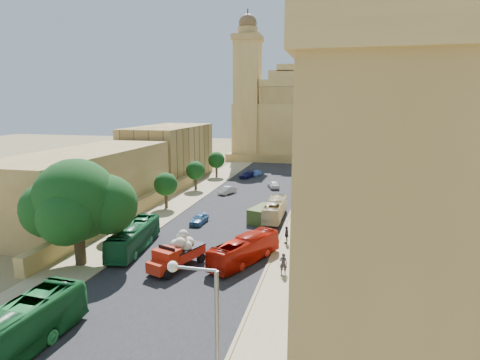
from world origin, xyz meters
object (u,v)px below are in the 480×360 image
at_px(church, 288,121).
at_px(car_cream, 273,212).
at_px(street_tree_b, 166,184).
at_px(car_blue_b, 256,173).
at_px(street_tree_a, 120,206).
at_px(red_truck, 177,253).
at_px(streetlamp, 206,335).
at_px(bus_cream_east, 275,210).
at_px(car_dkblue, 247,175).
at_px(car_white_b, 273,185).
at_px(bus_green_south, 6,338).
at_px(street_tree_d, 216,160).
at_px(ficus_tree, 77,203).
at_px(bus_green_north, 134,237).
at_px(street_tree_c, 195,171).
at_px(pedestrian_a, 283,264).
at_px(pedestrian_c, 287,235).
at_px(bus_red_east, 245,250).
at_px(car_white_a, 227,190).
at_px(olive_pickup, 262,214).
at_px(car_blue_a, 199,219).

relative_size(church, car_cream, 7.58).
distance_m(street_tree_b, car_blue_b, 28.07).
relative_size(street_tree_a, red_truck, 0.82).
distance_m(streetlamp, car_cream, 35.45).
distance_m(bus_cream_east, car_blue_b, 29.83).
distance_m(bus_cream_east, car_dkblue, 27.78).
bearing_deg(car_white_b, bus_green_south, 60.37).
height_order(street_tree_d, car_dkblue, street_tree_d).
relative_size(ficus_tree, street_tree_b, 1.94).
relative_size(street_tree_b, bus_green_south, 0.46).
relative_size(car_dkblue, car_blue_b, 1.23).
xyz_separation_m(bus_green_south, bus_green_north, (-1.57, 17.60, -0.19)).
xyz_separation_m(street_tree_c, bus_green_north, (3.50, -27.65, -1.90)).
height_order(street_tree_a, street_tree_c, street_tree_a).
distance_m(church, bus_green_south, 88.36).
height_order(pedestrian_a, pedestrian_c, pedestrian_c).
relative_size(bus_cream_east, pedestrian_c, 4.61).
xyz_separation_m(car_cream, pedestrian_c, (2.92, -9.45, 0.26)).
xyz_separation_m(ficus_tree, streetlamp, (17.14, -16.01, -0.48)).
xyz_separation_m(street_tree_d, pedestrian_a, (18.56, -41.88, -2.38)).
xyz_separation_m(red_truck, bus_green_north, (-5.85, 3.24, -0.13)).
bearing_deg(pedestrian_c, street_tree_c, -150.54).
distance_m(car_dkblue, car_blue_b, 2.88).
relative_size(streetlamp, car_dkblue, 2.02).
height_order(bus_red_east, car_white_a, bus_red_east).
distance_m(olive_pickup, car_dkblue, 28.71).
height_order(bus_cream_east, car_white_a, bus_cream_east).
bearing_deg(pedestrian_a, car_blue_b, -73.58).
bearing_deg(church, red_truck, -90.51).
bearing_deg(church, olive_pickup, -86.04).
bearing_deg(car_dkblue, street_tree_c, -98.39).
xyz_separation_m(bus_red_east, pedestrian_c, (3.09, 5.82, -0.28)).
height_order(streetlamp, car_white_a, streetlamp).
xyz_separation_m(street_tree_b, olive_pickup, (14.00, -3.19, -2.42)).
xyz_separation_m(street_tree_a, car_blue_a, (6.85, 6.07, -2.67)).
bearing_deg(bus_cream_east, car_white_a, -52.61).
xyz_separation_m(streetlamp, pedestrian_c, (0.19, 25.60, -4.27)).
relative_size(ficus_tree, car_blue_a, 2.64).
distance_m(street_tree_b, bus_green_south, 33.68).
bearing_deg(pedestrian_a, street_tree_b, -41.56).
distance_m(ficus_tree, bus_green_south, 14.60).
bearing_deg(streetlamp, street_tree_b, 116.21).
height_order(church, pedestrian_c, church).
bearing_deg(street_tree_d, car_cream, -58.99).
relative_size(red_truck, pedestrian_c, 3.22).
distance_m(car_white_a, car_dkblue, 14.19).
bearing_deg(car_blue_a, bus_cream_east, 27.84).
height_order(streetlamp, red_truck, streetlamp).
xyz_separation_m(car_blue_a, car_cream, (8.15, 4.98, 0.05)).
distance_m(car_dkblue, car_white_b, 10.41).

